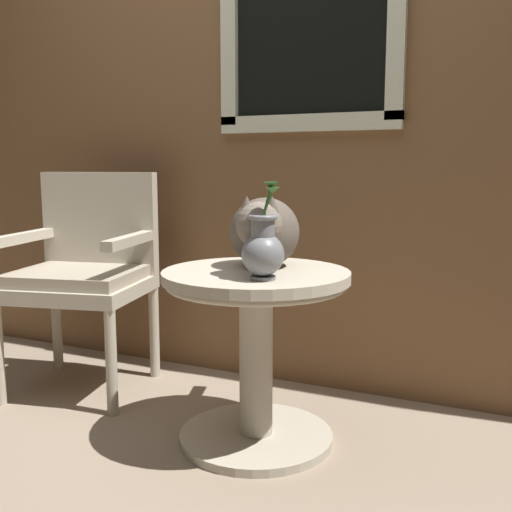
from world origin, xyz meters
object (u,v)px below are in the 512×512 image
object	(u,v)px
cat	(264,231)
pewter_vase_with_ivy	(263,249)
wicker_chair	(86,266)
wicker_side_table	(256,329)

from	to	relation	value
cat	pewter_vase_with_ivy	bearing A→B (deg)	-66.33
wicker_chair	pewter_vase_with_ivy	bearing A→B (deg)	-18.65
wicker_chair	cat	xyz separation A→B (m)	(0.89, -0.13, 0.20)
cat	pewter_vase_with_ivy	world-z (taller)	pewter_vase_with_ivy
wicker_chair	cat	distance (m)	0.93
pewter_vase_with_ivy	wicker_side_table	bearing A→B (deg)	122.90
wicker_side_table	pewter_vase_with_ivy	bearing A→B (deg)	-57.10
wicker_side_table	cat	size ratio (longest dim) A/B	1.15
wicker_chair	cat	world-z (taller)	wicker_chair
cat	pewter_vase_with_ivy	distance (m)	0.23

